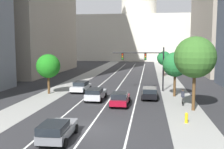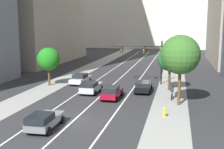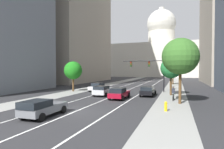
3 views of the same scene
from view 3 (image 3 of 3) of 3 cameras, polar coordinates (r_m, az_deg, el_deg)
The scene contains 19 objects.
ground_plane at distance 55.92m, azimuth 10.03°, elevation -2.50°, with size 400.00×400.00×0.00m, color #2B2B2D.
sidewalk_left at distance 53.01m, azimuth 0.43°, elevation -2.68°, with size 3.74×130.00×0.01m, color gray.
sidewalk_right at distance 50.24m, azimuth 18.34°, elevation -2.98°, with size 3.74×130.00×0.01m, color gray.
lane_stripe_left at distance 42.00m, azimuth 2.54°, elevation -3.76°, with size 0.16×90.00×0.01m, color white.
lane_stripe_center at distance 41.22m, azimuth 6.73°, elevation -3.87°, with size 0.16×90.00×0.01m, color white.
lane_stripe_right at distance 40.66m, azimuth 11.06°, elevation -3.96°, with size 0.16×90.00×0.01m, color white.
capitol_building at distance 109.81m, azimuth 14.53°, elevation 5.84°, with size 53.51×24.45×38.30m.
car_black at distance 28.23m, azimuth 10.72°, elevation -4.80°, with size 1.96×4.62×1.43m.
car_gray at distance 16.55m, azimuth -20.29°, elevation -9.29°, with size 2.10×4.42×1.44m.
car_crimson at distance 24.92m, azimuth 2.13°, elevation -5.60°, with size 1.99×4.49×1.48m.
car_silver at distance 28.08m, azimuth -2.66°, elevation -4.76°, with size 2.05×4.50×1.48m.
car_white at distance 34.19m, azimuth -4.23°, elevation -3.69°, with size 2.18×4.49×1.47m.
traffic_signal_mast at distance 33.75m, azimuth 11.39°, elevation 2.13°, with size 7.28×0.39×6.15m.
fire_hydrant at distance 18.34m, azimuth 15.82°, elevation -9.15°, with size 0.26×0.35×0.91m.
cyclist at distance 25.14m, azimuth 17.91°, elevation -5.41°, with size 0.38×1.70×1.72m.
street_tree_far_right at distance 29.72m, azimuth 17.28°, elevation 1.79°, with size 3.10×3.10×5.61m.
street_tree_near_right at distance 51.72m, azimuth 17.82°, elevation 1.18°, with size 2.90×2.90×5.12m.
street_tree_mid_right at distance 22.64m, azimuth 19.81°, elevation 5.12°, with size 4.08×4.08×7.36m.
street_tree_mid_left at distance 34.07m, azimuth -11.59°, elevation 1.20°, with size 3.16×3.16×5.29m.
Camera 3 is at (8.79, -15.09, 3.82)m, focal length 30.47 mm.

